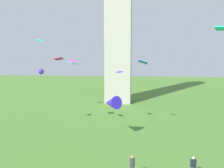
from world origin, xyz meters
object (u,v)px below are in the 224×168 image
person_1 (193,165)px  kite_flying_5 (39,40)px  kite_flying_10 (72,61)px  person_2 (132,166)px  kite_flying_9 (41,72)px  kite_flying_4 (59,59)px  kite_flying_3 (72,63)px  kite_flying_8 (119,72)px  kite_flying_1 (143,62)px  kite_flying_2 (111,103)px

person_1 → kite_flying_5: 28.39m
kite_flying_10 → person_2: bearing=17.6°
kite_flying_9 → kite_flying_4: bearing=-13.7°
kite_flying_4 → kite_flying_5: bearing=41.0°
person_2 → kite_flying_3: 14.98m
person_2 → kite_flying_8: kite_flying_8 is taller
person_1 → kite_flying_1: bearing=85.9°
kite_flying_2 → kite_flying_9: (-9.47, 2.44, 3.39)m
kite_flying_8 → kite_flying_4: bearing=-115.8°
kite_flying_3 → kite_flying_10: kite_flying_10 is taller
person_1 → kite_flying_1: (-3.76, 10.95, 7.88)m
kite_flying_2 → kite_flying_9: size_ratio=2.25×
kite_flying_1 → kite_flying_3: kite_flying_1 is taller
kite_flying_4 → kite_flying_5: size_ratio=1.26×
kite_flying_1 → kite_flying_9: bearing=-164.1°
kite_flying_4 → kite_flying_9: kite_flying_4 is taller
kite_flying_2 → kite_flying_10: (-8.78, 13.38, 4.74)m
kite_flying_2 → kite_flying_9: bearing=-59.7°
kite_flying_5 → kite_flying_2: bearing=127.7°
person_2 → kite_flying_8: 14.87m
person_1 → person_2: 4.75m
kite_flying_2 → kite_flying_3: (-5.03, 1.73, 4.54)m
kite_flying_2 → kite_flying_5: size_ratio=2.46×
kite_flying_4 → kite_flying_10: kite_flying_4 is taller
kite_flying_8 → kite_flying_2: bearing=-46.2°
kite_flying_3 → kite_flying_4: kite_flying_4 is taller
person_2 → kite_flying_1: bearing=6.3°
kite_flying_1 → kite_flying_9: (-13.08, -0.81, -1.28)m
person_1 → kite_flying_4: 19.71m
kite_flying_5 → kite_flying_8: 14.66m
kite_flying_5 → kite_flying_10: size_ratio=0.78×
person_1 → kite_flying_5: size_ratio=1.43×
kite_flying_2 → kite_flying_9: 10.35m
kite_flying_5 → kite_flying_4: bearing=114.4°
person_1 → kite_flying_1: 14.00m
kite_flying_4 → person_2: bearing=-139.2°
kite_flying_9 → kite_flying_3: bearing=-30.8°
kite_flying_2 → kite_flying_10: size_ratio=1.93×
kite_flying_8 → kite_flying_9: (-10.01, -2.22, 0.07)m
kite_flying_2 → kite_flying_1: bearing=176.7°
kite_flying_4 → kite_flying_5: (-5.47, 6.26, 2.99)m
kite_flying_2 → kite_flying_4: (-7.15, 2.77, 5.05)m
person_1 → kite_flying_9: (-16.84, 10.13, 6.61)m
person_1 → kite_flying_3: size_ratio=1.02×
kite_flying_10 → kite_flying_8: bearing=36.9°
person_2 → kite_flying_10: kite_flying_10 is taller
person_1 → kite_flying_9: 20.73m
kite_flying_9 → kite_flying_10: kite_flying_10 is taller
kite_flying_5 → kite_flying_3: bearing=119.5°
kite_flying_2 → person_2: bearing=62.2°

